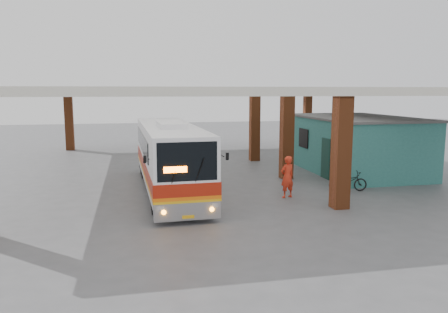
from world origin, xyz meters
TOP-DOWN VIEW (x-y plane):
  - ground at (0.00, 0.00)m, footprint 90.00×90.00m
  - brick_columns at (1.43, 5.00)m, footprint 20.10×21.60m
  - canopy_roof at (0.50, 6.50)m, footprint 21.00×23.00m
  - shop_building at (7.49, 4.00)m, footprint 5.20×8.20m
  - coach_bus at (-3.20, 1.37)m, footprint 2.59×11.05m
  - motorcycle at (4.70, -0.45)m, footprint 1.82×0.87m
  - pedestrian at (1.59, -0.99)m, footprint 0.76×0.61m
  - red_chair at (4.93, 8.28)m, footprint 0.54×0.54m

SIDE VIEW (x-z plane):
  - ground at x=0.00m, z-range 0.00..0.00m
  - red_chair at x=4.93m, z-range -0.03..0.74m
  - motorcycle at x=4.70m, z-range 0.00..0.92m
  - pedestrian at x=1.59m, z-range 0.00..1.80m
  - shop_building at x=7.49m, z-range 0.01..3.12m
  - coach_bus at x=-3.20m, z-range -0.01..3.19m
  - brick_columns at x=1.43m, z-range 0.00..4.35m
  - canopy_roof at x=0.50m, z-range 4.35..4.65m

